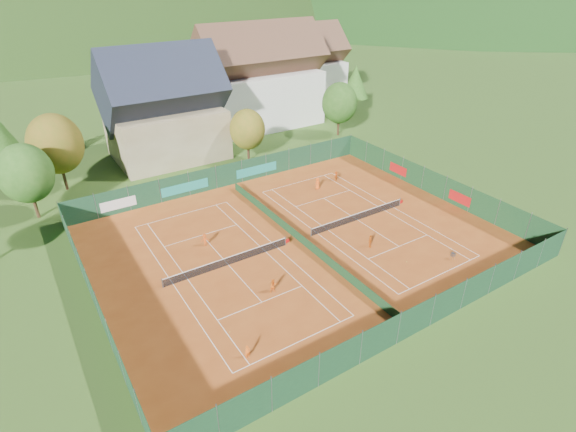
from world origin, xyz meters
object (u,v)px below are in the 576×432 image
(ball_hopper, at_px, (453,255))
(player_left_far, at_px, (205,240))
(player_right_near, at_px, (370,241))
(player_right_far_a, at_px, (318,183))
(hotel_block_a, at_px, (260,82))
(chalet, at_px, (164,112))
(player_left_near, at_px, (248,352))
(player_left_mid, at_px, (273,286))
(player_right_far_b, at_px, (336,176))
(hotel_block_b, at_px, (301,70))

(ball_hopper, bearing_deg, player_left_far, 141.62)
(player_right_near, bearing_deg, player_right_far_a, 23.58)
(player_right_far_a, bearing_deg, hotel_block_a, -111.62)
(player_left_far, bearing_deg, chalet, -91.19)
(player_left_far, height_order, player_right_near, player_right_near)
(hotel_block_a, height_order, player_left_far, hotel_block_a)
(player_left_near, distance_m, player_right_far_a, 29.02)
(player_left_mid, bearing_deg, player_right_far_a, 38.61)
(player_left_mid, bearing_deg, player_left_near, -140.09)
(hotel_block_a, relative_size, player_right_far_b, 16.83)
(ball_hopper, xyz_separation_m, player_right_far_b, (1.76, 20.58, 0.09))
(player_right_far_a, bearing_deg, ball_hopper, 88.21)
(player_left_mid, height_order, player_left_far, player_left_mid)
(ball_hopper, xyz_separation_m, player_right_far_a, (-1.79, 19.81, 0.21))
(hotel_block_b, bearing_deg, player_left_mid, -126.24)
(chalet, height_order, player_left_far, chalet)
(player_right_near, height_order, player_right_far_a, player_right_far_a)
(player_left_near, relative_size, player_right_far_a, 0.78)
(player_right_far_b, bearing_deg, ball_hopper, 50.33)
(ball_hopper, relative_size, player_right_far_a, 0.52)
(hotel_block_b, distance_m, player_left_near, 69.59)
(chalet, distance_m, player_left_far, 26.88)
(player_left_mid, bearing_deg, player_right_far_b, 34.15)
(player_left_far, height_order, player_right_far_b, player_left_far)
(player_right_far_a, bearing_deg, chalet, -67.39)
(player_right_far_a, bearing_deg, player_right_near, 68.87)
(ball_hopper, distance_m, player_right_far_b, 20.65)
(hotel_block_b, distance_m, player_right_far_b, 38.94)
(player_left_near, height_order, player_left_mid, player_left_mid)
(hotel_block_b, height_order, player_right_far_b, hotel_block_b)
(hotel_block_a, distance_m, player_left_mid, 47.89)
(hotel_block_a, distance_m, player_right_far_b, 27.34)
(player_right_near, relative_size, player_right_far_a, 0.92)
(hotel_block_a, xyz_separation_m, player_right_far_a, (-7.08, -27.02, -6.62))
(chalet, relative_size, hotel_block_b, 0.94)
(player_left_near, distance_m, player_right_near, 18.47)
(hotel_block_a, bearing_deg, player_right_far_a, -104.67)
(player_left_near, bearing_deg, ball_hopper, -0.56)
(hotel_block_b, xyz_separation_m, player_left_mid, (-36.47, -49.76, -5.93))
(player_left_near, xyz_separation_m, player_left_far, (3.44, 15.58, 0.09))
(hotel_block_b, height_order, ball_hopper, hotel_block_b)
(player_right_far_a, bearing_deg, player_left_far, 7.90)
(chalet, distance_m, player_left_mid, 36.41)
(chalet, distance_m, player_right_far_b, 26.18)
(player_right_near, bearing_deg, player_left_near, 147.90)
(ball_hopper, distance_m, player_right_near, 7.98)
(hotel_block_a, distance_m, player_right_near, 42.73)
(player_left_far, bearing_deg, hotel_block_a, -116.86)
(hotel_block_b, relative_size, player_right_near, 12.25)
(player_left_mid, bearing_deg, hotel_block_a, 56.57)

